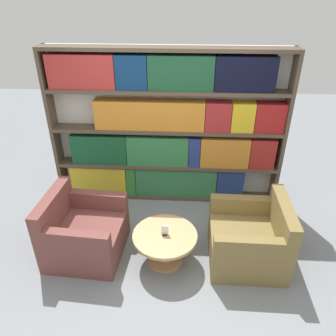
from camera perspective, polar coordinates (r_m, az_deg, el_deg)
The scene contains 6 objects.
ground_plane at distance 4.13m, azimuth -1.49°, elevation -16.55°, with size 14.00×14.00×0.00m, color gray.
bookshelf at distance 4.72m, azimuth -0.04°, elevation 6.56°, with size 3.33×0.30×2.27m.
armchair_left at distance 4.24m, azimuth -14.60°, elevation -10.95°, with size 0.94×0.94×0.82m.
armchair_right at distance 4.13m, azimuth 14.14°, elevation -12.09°, with size 0.89×0.89×0.82m.
coffee_table at distance 3.98m, azimuth -0.54°, elevation -12.78°, with size 0.76×0.76×0.42m.
table_sign at distance 3.86m, azimuth -0.55°, elevation -10.92°, with size 0.09×0.06×0.13m.
Camera 1 is at (0.27, -2.82, 3.01)m, focal length 35.00 mm.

